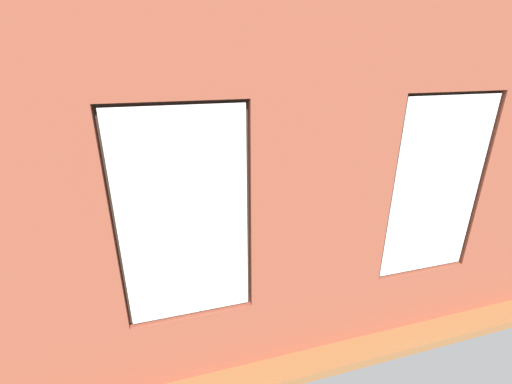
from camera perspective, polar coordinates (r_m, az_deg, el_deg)
The scene contains 17 objects.
ground_plane at distance 6.06m, azimuth -0.91°, elevation -7.69°, with size 7.24×5.75×0.10m, color brown.
brick_wall_with_windows at distance 3.19m, azimuth 10.86°, elevation -1.52°, with size 6.64×0.30×3.41m.
white_wall_right at distance 5.38m, azimuth -36.28°, elevation 4.34°, with size 0.10×4.75×3.41m, color silver.
couch_by_window at distance 4.33m, azimuth 3.64°, elevation -15.17°, with size 2.00×0.87×0.80m.
couch_left at distance 6.56m, azimuth 23.25°, elevation -3.49°, with size 0.95×2.13×0.80m.
coffee_table at distance 5.99m, azimuth -1.84°, elevation -3.70°, with size 1.45×0.77×0.40m.
cup_ceramic at distance 6.00m, azimuth -3.76°, elevation -2.73°, with size 0.07×0.07×0.09m, color #33567F.
candle_jar at distance 5.87m, azimuth -0.54°, elevation -3.11°, with size 0.08×0.08×0.11m, color #B7333D.
table_plant_small at distance 5.73m, azimuth -5.79°, elevation -3.14°, with size 0.15×0.15×0.23m.
remote_gray at distance 5.96m, azimuth -1.85°, elevation -3.19°, with size 0.05×0.17×0.02m, color #59595B.
media_console at distance 5.79m, azimuth -30.34°, elevation -8.59°, with size 1.14×0.42×0.59m, color black.
tv_flatscreen at distance 5.54m, azimuth -31.56°, elevation -2.90°, with size 0.96×0.20×0.67m.
potted_plant_by_left_couch at distance 7.45m, azimuth 13.83°, elevation 1.01°, with size 0.36×0.36×0.54m.
potted_plant_foreground_right at distance 7.40m, azimuth -25.32°, elevation 1.50°, with size 0.86×0.92×1.20m.
potted_plant_beside_window_right at distance 3.93m, azimuth -20.44°, elevation -16.05°, with size 0.63×0.71×1.15m.
potted_plant_near_tv at distance 4.58m, azimuth -27.41°, elevation -9.52°, with size 0.84×0.84×1.11m.
potted_plant_corner_far_left at distance 5.68m, azimuth 33.38°, elevation -5.79°, with size 1.22×1.11×1.25m.
Camera 1 is at (1.38, 5.09, 2.93)m, focal length 24.00 mm.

